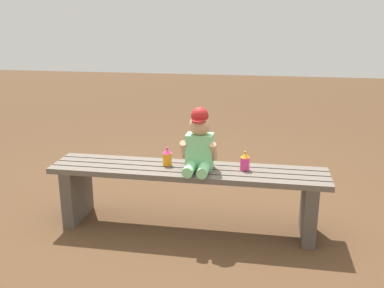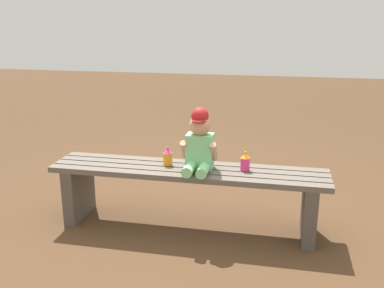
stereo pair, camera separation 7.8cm
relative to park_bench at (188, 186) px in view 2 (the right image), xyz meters
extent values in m
plane|color=#4C331E|center=(0.00, 0.00, -0.29)|extent=(16.00, 16.00, 0.00)
cube|color=#60564C|center=(0.00, -0.14, 0.11)|extent=(1.81, 0.08, 0.04)
cube|color=#60564C|center=(0.00, -0.05, 0.11)|extent=(1.81, 0.08, 0.04)
cube|color=#60564C|center=(0.00, 0.05, 0.11)|extent=(1.81, 0.08, 0.04)
cube|color=#60564C|center=(0.00, 0.14, 0.11)|extent=(1.81, 0.08, 0.04)
cube|color=#524941|center=(-0.78, 0.00, -0.10)|extent=(0.08, 0.35, 0.38)
cube|color=#524941|center=(0.78, 0.00, -0.10)|extent=(0.08, 0.35, 0.38)
cube|color=#7FCC8C|center=(0.08, 0.01, 0.24)|extent=(0.17, 0.12, 0.23)
sphere|color=tan|center=(0.08, 0.01, 0.41)|extent=(0.14, 0.14, 0.14)
cylinder|color=#B21E1E|center=(0.08, -0.03, 0.45)|extent=(0.09, 0.09, 0.01)
sphere|color=#B21E1E|center=(0.08, 0.01, 0.48)|extent=(0.11, 0.11, 0.11)
cylinder|color=#85D693|center=(0.03, -0.11, 0.16)|extent=(0.07, 0.16, 0.07)
cylinder|color=#85D693|center=(0.12, -0.11, 0.16)|extent=(0.07, 0.16, 0.07)
cylinder|color=tan|center=(-0.02, -0.02, 0.26)|extent=(0.04, 0.12, 0.14)
cylinder|color=tan|center=(0.17, -0.02, 0.26)|extent=(0.04, 0.12, 0.14)
cylinder|color=orange|center=(-0.14, 0.03, 0.17)|extent=(0.06, 0.06, 0.09)
cone|color=#E5337F|center=(-0.14, 0.03, 0.22)|extent=(0.06, 0.06, 0.03)
cylinder|color=#E5337F|center=(-0.14, 0.03, 0.24)|extent=(0.01, 0.01, 0.02)
cylinder|color=#E5337F|center=(0.37, 0.03, 0.17)|extent=(0.06, 0.06, 0.09)
cone|color=orange|center=(0.37, 0.03, 0.22)|extent=(0.06, 0.06, 0.03)
cylinder|color=orange|center=(0.37, 0.03, 0.24)|extent=(0.01, 0.01, 0.02)
camera|label=1|loc=(0.49, -2.62, 1.07)|focal=40.55mm
camera|label=2|loc=(0.57, -2.60, 1.07)|focal=40.55mm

